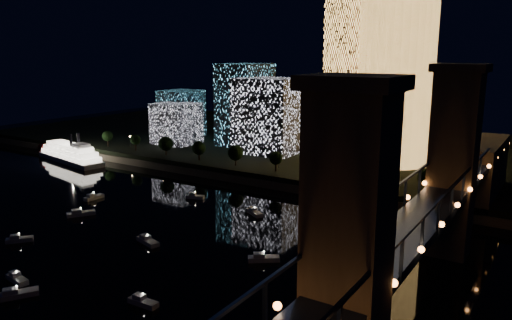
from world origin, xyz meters
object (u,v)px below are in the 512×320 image
Objects in this scene: tower_cylindrical at (396,77)px; tower_rectangular at (358,72)px; truss_bridge at (395,255)px; riverboat at (68,153)px.

tower_rectangular is (-19.79, 7.07, 1.14)m from tower_cylindrical.
tower_cylindrical is 135.82m from truss_bridge.
tower_rectangular is at bearing 29.27° from riverboat.
truss_bridge is (60.89, -133.89, -27.11)m from tower_rectangular.
tower_cylindrical is at bearing 23.37° from riverboat.
riverboat is at bearing 160.22° from truss_bridge.
riverboat is at bearing -150.73° from tower_rectangular.
tower_cylindrical is at bearing 107.96° from truss_bridge.
truss_bridge reaches higher than riverboat.
tower_rectangular is at bearing 160.35° from tower_cylindrical.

